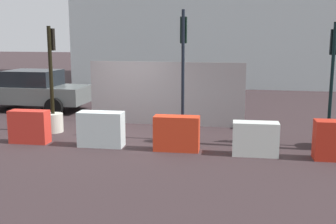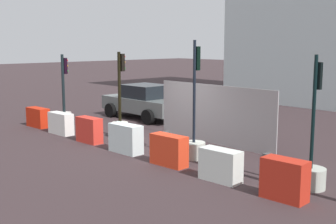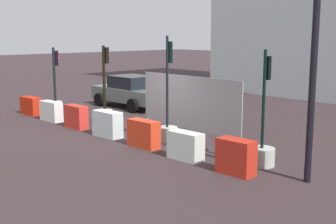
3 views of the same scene
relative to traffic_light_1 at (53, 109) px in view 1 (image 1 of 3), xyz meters
The scene contains 10 objects.
ground_plane 2.08m from the traffic_light_1, ahead, with size 120.00×120.00×0.00m, color #35292B.
traffic_light_1 is the anchor object (origin of this frame).
traffic_light_2 3.94m from the traffic_light_1, ahead, with size 0.69×0.69×3.49m.
traffic_light_3 7.69m from the traffic_light_1, ahead, with size 0.72×0.72×3.15m.
construction_barrier_2 1.35m from the traffic_light_1, 90.24° to the right, with size 1.05×0.47×0.88m.
construction_barrier_3 2.38m from the traffic_light_1, 32.80° to the right, with size 1.18×0.53×0.90m.
construction_barrier_4 4.18m from the traffic_light_1, 17.98° to the right, with size 1.14×0.49×0.87m.
construction_barrier_5 6.03m from the traffic_light_1, 12.66° to the right, with size 1.10×0.51×0.81m.
car_grey_saloon 4.11m from the traffic_light_1, 127.10° to the left, with size 4.25×2.23×1.54m.
site_fence_panel 3.49m from the traffic_light_1, 28.81° to the left, with size 5.00×0.50×2.01m.
Camera 1 is at (3.86, -11.11, 2.80)m, focal length 44.66 mm.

